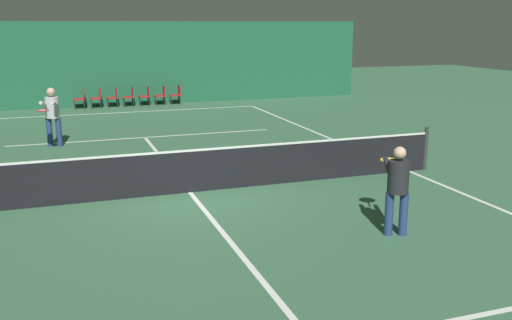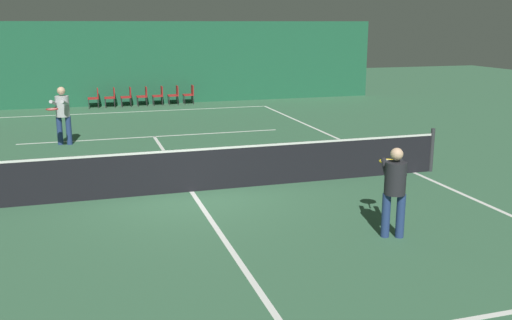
{
  "view_description": "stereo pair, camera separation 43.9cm",
  "coord_description": "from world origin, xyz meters",
  "px_view_note": "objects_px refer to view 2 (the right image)",
  "views": [
    {
      "loc": [
        -2.55,
        -11.58,
        3.56
      ],
      "look_at": [
        1.11,
        -1.14,
        0.89
      ],
      "focal_mm": 40.0,
      "sensor_mm": 36.0,
      "label": 1
    },
    {
      "loc": [
        -2.13,
        -11.71,
        3.56
      ],
      "look_at": [
        1.11,
        -1.14,
        0.89
      ],
      "focal_mm": 40.0,
      "sensor_mm": 36.0,
      "label": 2
    }
  ],
  "objects_px": {
    "courtside_chair_0": "(95,97)",
    "courtside_chair_6": "(190,93)",
    "courtside_chair_3": "(143,95)",
    "courtside_chair_2": "(128,95)",
    "courtside_chair_4": "(159,94)",
    "tennis_net": "(191,169)",
    "courtside_chair_1": "(111,96)",
    "courtside_chair_5": "(175,94)",
    "player_far": "(62,111)",
    "player_near": "(395,185)"
  },
  "relations": [
    {
      "from": "player_near",
      "to": "tennis_net",
      "type": "bearing_deg",
      "value": 60.28
    },
    {
      "from": "courtside_chair_4",
      "to": "courtside_chair_2",
      "type": "bearing_deg",
      "value": -90.0
    },
    {
      "from": "courtside_chair_5",
      "to": "courtside_chair_6",
      "type": "height_order",
      "value": "same"
    },
    {
      "from": "tennis_net",
      "to": "courtside_chair_1",
      "type": "height_order",
      "value": "tennis_net"
    },
    {
      "from": "player_far",
      "to": "courtside_chair_1",
      "type": "xyz_separation_m",
      "value": [
        1.8,
        7.59,
        -0.52
      ]
    },
    {
      "from": "courtside_chair_3",
      "to": "courtside_chair_4",
      "type": "xyz_separation_m",
      "value": [
        0.68,
        0.0,
        0.0
      ]
    },
    {
      "from": "courtside_chair_3",
      "to": "courtside_chair_4",
      "type": "distance_m",
      "value": 0.68
    },
    {
      "from": "tennis_net",
      "to": "courtside_chair_2",
      "type": "xyz_separation_m",
      "value": [
        -0.24,
        13.52,
        -0.03
      ]
    },
    {
      "from": "courtside_chair_2",
      "to": "courtside_chair_4",
      "type": "distance_m",
      "value": 1.37
    },
    {
      "from": "courtside_chair_6",
      "to": "courtside_chair_3",
      "type": "bearing_deg",
      "value": -90.0
    },
    {
      "from": "player_near",
      "to": "player_far",
      "type": "distance_m",
      "value": 11.01
    },
    {
      "from": "courtside_chair_0",
      "to": "courtside_chair_3",
      "type": "height_order",
      "value": "same"
    },
    {
      "from": "courtside_chair_3",
      "to": "courtside_chair_5",
      "type": "xyz_separation_m",
      "value": [
        1.37,
        0.0,
        0.0
      ]
    },
    {
      "from": "tennis_net",
      "to": "player_near",
      "type": "distance_m",
      "value": 4.57
    },
    {
      "from": "courtside_chair_4",
      "to": "courtside_chair_0",
      "type": "bearing_deg",
      "value": -90.0
    },
    {
      "from": "courtside_chair_5",
      "to": "tennis_net",
      "type": "bearing_deg",
      "value": -7.65
    },
    {
      "from": "player_far",
      "to": "courtside_chair_0",
      "type": "bearing_deg",
      "value": -174.33
    },
    {
      "from": "tennis_net",
      "to": "courtside_chair_0",
      "type": "relative_size",
      "value": 14.29
    },
    {
      "from": "courtside_chair_0",
      "to": "courtside_chair_1",
      "type": "height_order",
      "value": "same"
    },
    {
      "from": "player_far",
      "to": "courtside_chair_3",
      "type": "distance_m",
      "value": 8.24
    },
    {
      "from": "player_near",
      "to": "courtside_chair_6",
      "type": "relative_size",
      "value": 1.85
    },
    {
      "from": "player_near",
      "to": "courtside_chair_2",
      "type": "distance_m",
      "value": 17.39
    },
    {
      "from": "player_far",
      "to": "courtside_chair_1",
      "type": "bearing_deg",
      "value": -179.31
    },
    {
      "from": "tennis_net",
      "to": "courtside_chair_1",
      "type": "bearing_deg",
      "value": 93.89
    },
    {
      "from": "player_far",
      "to": "courtside_chair_2",
      "type": "height_order",
      "value": "player_far"
    },
    {
      "from": "tennis_net",
      "to": "player_far",
      "type": "bearing_deg",
      "value": 114.59
    },
    {
      "from": "courtside_chair_4",
      "to": "courtside_chair_6",
      "type": "distance_m",
      "value": 1.37
    },
    {
      "from": "courtside_chair_0",
      "to": "courtside_chair_1",
      "type": "distance_m",
      "value": 0.68
    },
    {
      "from": "tennis_net",
      "to": "courtside_chair_1",
      "type": "distance_m",
      "value": 13.55
    },
    {
      "from": "courtside_chair_1",
      "to": "courtside_chair_5",
      "type": "bearing_deg",
      "value": 90.0
    },
    {
      "from": "player_near",
      "to": "courtside_chair_1",
      "type": "height_order",
      "value": "player_near"
    },
    {
      "from": "courtside_chair_4",
      "to": "player_near",
      "type": "bearing_deg",
      "value": 5.54
    },
    {
      "from": "courtside_chair_2",
      "to": "courtside_chair_6",
      "type": "relative_size",
      "value": 1.0
    },
    {
      "from": "courtside_chair_0",
      "to": "courtside_chair_6",
      "type": "distance_m",
      "value": 4.1
    },
    {
      "from": "player_near",
      "to": "courtside_chair_4",
      "type": "relative_size",
      "value": 1.85
    },
    {
      "from": "player_far",
      "to": "courtside_chair_5",
      "type": "height_order",
      "value": "player_far"
    },
    {
      "from": "courtside_chair_3",
      "to": "player_far",
      "type": "bearing_deg",
      "value": -22.63
    },
    {
      "from": "courtside_chair_1",
      "to": "courtside_chair_5",
      "type": "height_order",
      "value": "same"
    },
    {
      "from": "courtside_chair_0",
      "to": "courtside_chair_3",
      "type": "relative_size",
      "value": 1.0
    },
    {
      "from": "courtside_chair_2",
      "to": "courtside_chair_5",
      "type": "xyz_separation_m",
      "value": [
        2.05,
        0.0,
        0.0
      ]
    },
    {
      "from": "player_far",
      "to": "courtside_chair_4",
      "type": "xyz_separation_m",
      "value": [
        3.85,
        7.59,
        -0.52
      ]
    },
    {
      "from": "courtside_chair_5",
      "to": "courtside_chair_4",
      "type": "bearing_deg",
      "value": -90.0
    },
    {
      "from": "courtside_chair_2",
      "to": "courtside_chair_4",
      "type": "height_order",
      "value": "same"
    },
    {
      "from": "courtside_chair_4",
      "to": "courtside_chair_5",
      "type": "relative_size",
      "value": 1.0
    },
    {
      "from": "player_far",
      "to": "player_near",
      "type": "bearing_deg",
      "value": 44.02
    },
    {
      "from": "courtside_chair_1",
      "to": "courtside_chair_5",
      "type": "xyz_separation_m",
      "value": [
        2.73,
        0.0,
        0.0
      ]
    },
    {
      "from": "courtside_chair_0",
      "to": "courtside_chair_6",
      "type": "height_order",
      "value": "same"
    },
    {
      "from": "player_near",
      "to": "courtside_chair_1",
      "type": "relative_size",
      "value": 1.85
    },
    {
      "from": "courtside_chair_6",
      "to": "courtside_chair_5",
      "type": "bearing_deg",
      "value": -90.0
    },
    {
      "from": "tennis_net",
      "to": "player_near",
      "type": "xyz_separation_m",
      "value": [
        2.79,
        -3.6,
        0.4
      ]
    }
  ]
}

